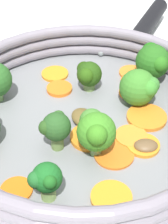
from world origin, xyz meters
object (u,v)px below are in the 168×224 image
object	(u,v)px
skillet	(84,126)
broccoli_floret_3	(140,88)
carrot_slice_0	(17,190)
mushroom_piece_1	(86,115)
mushroom_piece_0	(146,146)
carrot_slice_2	(111,198)
broccoli_floret_5	(88,74)
broccoli_floret_6	(96,131)
carrot_slice_6	(90,137)
carrot_slice_8	(131,137)
carrot_slice_5	(143,145)
broccoli_floret_1	(56,127)
carrot_slice_12	(59,89)
broccoli_floret_4	(46,180)
broccoli_floret_8	(153,61)
carrot_slice_3	(55,74)
carrot_slice_9	(134,82)
carrot_slice_4	(131,73)
carrot_slice_7	(114,154)
carrot_slice_11	(147,117)
carrot_slice_10	(132,92)

from	to	relation	value
skillet	broccoli_floret_3	distance (m)	0.08
carrot_slice_0	mushroom_piece_1	bearing A→B (deg)	71.76
mushroom_piece_0	carrot_slice_2	bearing A→B (deg)	-107.16
broccoli_floret_5	broccoli_floret_6	xyz separation A→B (m)	(0.03, -0.11, 0.01)
mushroom_piece_1	broccoli_floret_6	bearing A→B (deg)	-66.05
carrot_slice_6	carrot_slice_8	world-z (taller)	same
carrot_slice_5	broccoli_floret_6	size ratio (longest dim) A/B	0.70
carrot_slice_5	broccoli_floret_1	size ratio (longest dim) A/B	0.80
carrot_slice_12	carrot_slice_5	bearing A→B (deg)	-32.94
skillet	carrot_slice_0	distance (m)	0.12
broccoli_floret_4	mushroom_piece_0	bearing A→B (deg)	47.03
carrot_slice_12	broccoli_floret_5	xyz separation A→B (m)	(0.04, 0.01, 0.02)
carrot_slice_0	carrot_slice_2	world-z (taller)	carrot_slice_2
broccoli_floret_8	skillet	bearing A→B (deg)	-122.97
broccoli_floret_1	mushroom_piece_0	xyz separation A→B (m)	(0.09, 0.02, -0.02)
carrot_slice_12	broccoli_floret_3	world-z (taller)	broccoli_floret_3
broccoli_floret_5	broccoli_floret_6	world-z (taller)	broccoli_floret_6
carrot_slice_3	carrot_slice_9	distance (m)	0.11
broccoli_floret_1	carrot_slice_8	bearing A→B (deg)	23.87
carrot_slice_9	mushroom_piece_0	bearing A→B (deg)	-75.86
carrot_slice_4	carrot_slice_7	size ratio (longest dim) A/B	0.79
carrot_slice_5	broccoli_floret_1	distance (m)	0.10
carrot_slice_6	broccoli_floret_8	bearing A→B (deg)	67.52
carrot_slice_3	carrot_slice_4	world-z (taller)	same
carrot_slice_0	carrot_slice_4	xyz separation A→B (m)	(0.08, 0.23, 0.00)
broccoli_floret_5	mushroom_piece_0	world-z (taller)	broccoli_floret_5
carrot_slice_12	broccoli_floret_3	bearing A→B (deg)	-2.15
carrot_slice_4	carrot_slice_9	xyz separation A→B (m)	(0.01, -0.02, 0.00)
skillet	carrot_slice_6	bearing A→B (deg)	-63.59
mushroom_piece_0	carrot_slice_4	bearing A→B (deg)	104.60
carrot_slice_2	mushroom_piece_0	bearing A→B (deg)	72.84
broccoli_floret_8	carrot_slice_5	bearing A→B (deg)	-87.11
carrot_slice_11	broccoli_floret_5	world-z (taller)	broccoli_floret_5
skillet	carrot_slice_8	bearing A→B (deg)	-13.38
carrot_slice_4	carrot_slice_10	bearing A→B (deg)	-80.27
carrot_slice_4	carrot_slice_6	xyz separation A→B (m)	(-0.03, -0.14, 0.00)
carrot_slice_3	carrot_slice_9	xyz separation A→B (m)	(0.11, 0.01, 0.00)
carrot_slice_0	mushroom_piece_1	size ratio (longest dim) A/B	0.89
broccoli_floret_8	carrot_slice_2	bearing A→B (deg)	-93.85
carrot_slice_8	broccoli_floret_5	xyz separation A→B (m)	(-0.07, 0.08, 0.02)
carrot_slice_7	broccoli_floret_5	bearing A→B (deg)	116.77
carrot_slice_4	broccoli_floret_1	world-z (taller)	broccoli_floret_1
carrot_slice_6	carrot_slice_11	distance (m)	0.08
carrot_slice_0	mushroom_piece_0	world-z (taller)	mushroom_piece_0
carrot_slice_7	broccoli_floret_3	distance (m)	0.10
broccoli_floret_3	carrot_slice_3	bearing A→B (deg)	163.31
carrot_slice_0	carrot_slice_4	world-z (taller)	same
carrot_slice_8	broccoli_floret_4	world-z (taller)	broccoli_floret_4
broccoli_floret_4	carrot_slice_4	bearing A→B (deg)	78.84
carrot_slice_10	broccoli_floret_4	world-z (taller)	broccoli_floret_4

